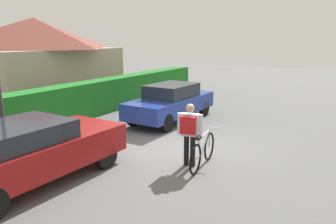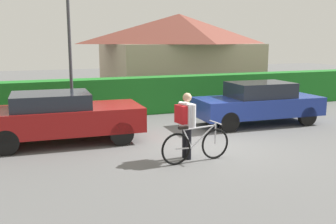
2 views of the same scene
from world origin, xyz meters
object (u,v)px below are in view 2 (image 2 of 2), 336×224
street_lamp (69,39)px  person_rider (186,119)px  parked_car_near (61,116)px  parked_car_far (258,103)px  bicycle (196,145)px

street_lamp → person_rider: bearing=-64.8°
parked_car_near → parked_car_far: size_ratio=1.00×
parked_car_far → person_rider: 4.71m
parked_car_near → street_lamp: 2.73m
parked_car_far → parked_car_near: bearing=180.0°
parked_car_near → parked_car_far: 6.46m
bicycle → person_rider: size_ratio=1.13×
parked_car_near → person_rider: person_rider is taller
parked_car_near → street_lamp: (0.55, 1.66, 2.09)m
parked_car_near → parked_car_far: (6.46, -0.00, -0.01)m
parked_car_far → person_rider: (-3.89, -2.65, 0.22)m
bicycle → person_rider: person_rider is taller
parked_car_far → street_lamp: street_lamp is taller
bicycle → person_rider: (-0.13, 0.31, 0.56)m
parked_car_near → bicycle: (2.70, -2.96, -0.35)m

